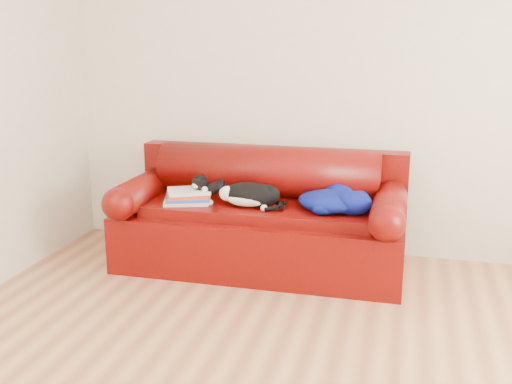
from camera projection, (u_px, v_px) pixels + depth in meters
ground at (297, 382)px, 3.01m from camera, size 4.50×4.50×0.00m
room_shell at (332, 40)px, 2.58m from camera, size 4.52×4.02×2.61m
sofa_base at (261, 236)px, 4.49m from camera, size 2.10×0.90×0.50m
sofa_back at (268, 189)px, 4.64m from camera, size 2.10×1.01×0.88m
book_stack at (188, 196)px, 4.40m from camera, size 0.39×0.34×0.10m
cat at (249, 195)px, 4.30m from camera, size 0.61×0.25×0.22m
blanket at (333, 200)px, 4.21m from camera, size 0.55×0.44×0.17m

